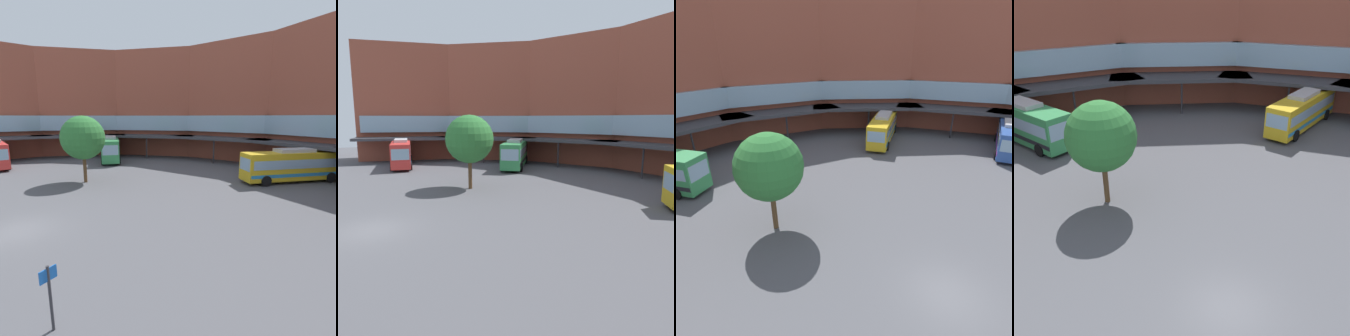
# 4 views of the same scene
# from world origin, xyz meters

# --- Properties ---
(ground_plane) EXTENTS (120.14, 120.14, 0.00)m
(ground_plane) POSITION_xyz_m (0.00, 0.00, 0.00)
(ground_plane) COLOR #515156
(station_building) EXTENTS (76.82, 35.63, 18.41)m
(station_building) POSITION_xyz_m (-0.00, 24.52, 8.76)
(station_building) COLOR #9E4C38
(station_building) RESTS_ON ground
(bus_0) EXTENTS (9.54, 9.09, 3.93)m
(bus_0) POSITION_xyz_m (-14.84, 21.42, 1.99)
(bus_0) COLOR #338C4C
(bus_0) RESTS_ON ground
(bus_1) EXTENTS (9.58, 9.96, 3.64)m
(bus_1) POSITION_xyz_m (11.77, 23.25, 1.84)
(bus_1) COLOR gold
(bus_1) RESTS_ON ground
(plaza_tree) EXTENTS (4.60, 4.60, 7.13)m
(plaza_tree) POSITION_xyz_m (-6.56, 10.13, 4.82)
(plaza_tree) COLOR brown
(plaza_tree) RESTS_ON ground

